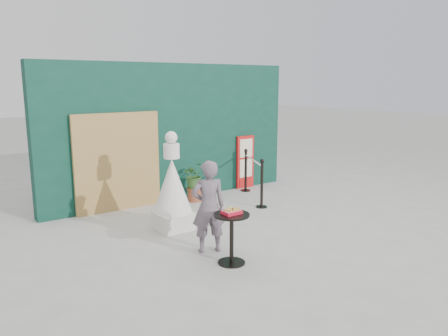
% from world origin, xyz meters
% --- Properties ---
extents(ground, '(60.00, 60.00, 0.00)m').
position_xyz_m(ground, '(0.00, 0.00, 0.00)').
color(ground, '#ADAAA5').
rests_on(ground, ground).
extents(back_wall, '(6.00, 0.30, 3.00)m').
position_xyz_m(back_wall, '(0.00, 3.15, 1.50)').
color(back_wall, '#0B3225').
rests_on(back_wall, ground).
extents(bamboo_fence, '(1.80, 0.08, 2.00)m').
position_xyz_m(bamboo_fence, '(-1.40, 2.94, 1.00)').
color(bamboo_fence, tan).
rests_on(bamboo_fence, ground).
extents(woman, '(0.62, 0.51, 1.45)m').
position_xyz_m(woman, '(-1.15, -0.00, 0.72)').
color(woman, slate).
rests_on(woman, ground).
extents(menu_board, '(0.50, 0.07, 1.30)m').
position_xyz_m(menu_board, '(1.90, 2.95, 0.65)').
color(menu_board, red).
rests_on(menu_board, ground).
extents(statue, '(0.69, 0.69, 1.77)m').
position_xyz_m(statue, '(-1.10, 1.24, 0.72)').
color(statue, white).
rests_on(statue, ground).
extents(cafe_table, '(0.52, 0.52, 0.75)m').
position_xyz_m(cafe_table, '(-1.14, -0.58, 0.50)').
color(cafe_table, black).
rests_on(cafe_table, ground).
extents(food_basket, '(0.26, 0.19, 0.11)m').
position_xyz_m(food_basket, '(-1.13, -0.58, 0.79)').
color(food_basket, red).
rests_on(food_basket, cafe_table).
extents(planter, '(0.52, 0.45, 0.88)m').
position_xyz_m(planter, '(0.21, 2.61, 0.51)').
color(planter, brown).
rests_on(planter, ground).
extents(stanchion_barrier, '(0.84, 1.54, 1.03)m').
position_xyz_m(stanchion_barrier, '(1.40, 2.03, 0.49)').
color(stanchion_barrier, black).
rests_on(stanchion_barrier, ground).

